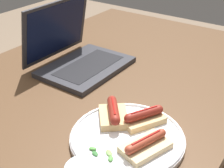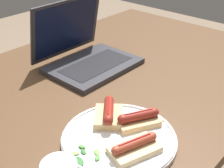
% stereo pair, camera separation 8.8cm
% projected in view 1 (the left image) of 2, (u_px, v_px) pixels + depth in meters
% --- Properties ---
extents(desk, '(1.46, 0.90, 0.74)m').
position_uv_depth(desk, '(95.00, 105.00, 1.04)').
color(desk, '#4C331E').
rests_on(desk, ground_plane).
extents(laptop, '(0.31, 0.27, 0.22)m').
position_uv_depth(laptop, '(78.00, 56.00, 1.09)').
color(laptop, '#2D2D33').
rests_on(laptop, desk).
extents(plate, '(0.28, 0.28, 0.02)m').
position_uv_depth(plate, '(127.00, 137.00, 0.76)').
color(plate, silver).
rests_on(plate, desk).
extents(sausage_toast_left, '(0.13, 0.10, 0.04)m').
position_uv_depth(sausage_toast_left, '(146.00, 145.00, 0.71)').
color(sausage_toast_left, '#D6B784').
rests_on(sausage_toast_left, plate).
extents(sausage_toast_middle, '(0.12, 0.10, 0.04)m').
position_uv_depth(sausage_toast_middle, '(144.00, 117.00, 0.79)').
color(sausage_toast_middle, tan).
rests_on(sausage_toast_middle, plate).
extents(sausage_toast_right, '(0.12, 0.12, 0.05)m').
position_uv_depth(sausage_toast_right, '(113.00, 114.00, 0.80)').
color(sausage_toast_right, tan).
rests_on(sausage_toast_right, plate).
extents(salad_pile, '(0.07, 0.07, 0.01)m').
position_uv_depth(salad_pile, '(97.00, 158.00, 0.69)').
color(salad_pile, '#4C8E3D').
rests_on(salad_pile, plate).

